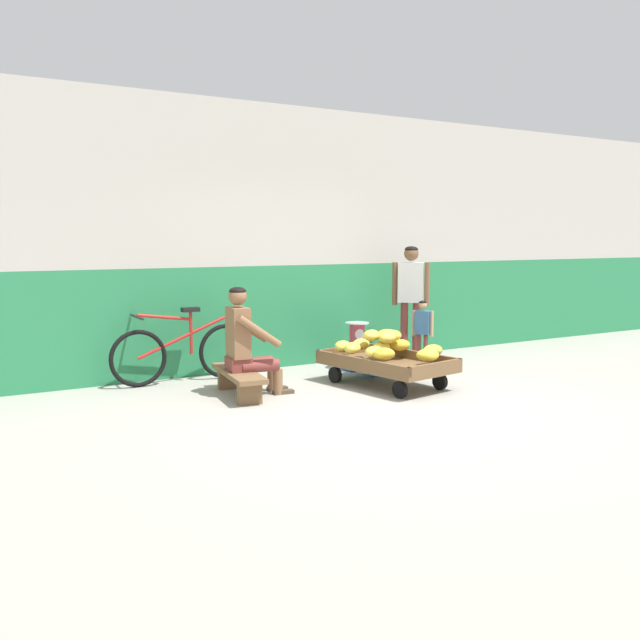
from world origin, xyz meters
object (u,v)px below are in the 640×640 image
Objects in this scene: banana_cart at (386,365)px; shopping_bag at (377,367)px; low_bench at (239,377)px; vendor_seated at (246,342)px; weighing_scale at (357,333)px; bicycle_near_left at (183,352)px; customer_adult at (411,291)px; customer_child at (423,327)px; plastic_crate at (357,357)px.

banana_cart is 6.51× the size of shopping_bag.
low_bench is 0.99× the size of vendor_seated.
banana_cart is 5.21× the size of weighing_scale.
bicycle_near_left is at bearing 110.42° from vendor_seated.
vendor_seated is 0.75× the size of customer_adult.
banana_cart is 1.69m from customer_adult.
bicycle_near_left is 6.92× the size of shopping_bag.
vendor_seated is (0.09, -0.01, 0.37)m from low_bench.
customer_adult reaches higher than customer_child.
weighing_scale is 1.01m from customer_adult.
low_bench is 0.74× the size of customer_adult.
vendor_seated reaches higher than weighing_scale.
vendor_seated is at bearing -176.26° from shopping_bag.
vendor_seated is 1.80m from shopping_bag.
customer_child is (-0.18, -0.48, -0.42)m from customer_adult.
low_bench is 1.83m from shopping_bag.
low_bench is at bearing -161.81° from plastic_crate.
shopping_bag is (-0.04, -0.51, -0.33)m from weighing_scale.
banana_cart is at bearing -137.41° from customer_adult.
low_bench is 4.71× the size of shopping_bag.
bicycle_near_left reaches higher than low_bench.
customer_child is at bearing 30.59° from banana_cart.
banana_cart is 1.02× the size of customer_adult.
low_bench is at bearing -161.84° from weighing_scale.
customer_adult is (3.02, -0.29, 0.60)m from bicycle_near_left.
banana_cart is 1.04m from weighing_scale.
vendor_seated is 3.80× the size of weighing_scale.
vendor_seated is 2.77m from customer_adult.
shopping_bag is at bearing -94.97° from plastic_crate.
vendor_seated is 1.05m from bicycle_near_left.
bicycle_near_left is at bearing 164.98° from customer_child.
vendor_seated is 1.32× the size of customer_child.
customer_adult is (2.66, 0.68, 0.38)m from vendor_seated.
low_bench is 3.77× the size of weighing_scale.
customer_adult is at bearing 14.33° from vendor_seated.
weighing_scale is (1.87, 0.61, 0.25)m from low_bench.
plastic_crate is at bearing 19.28° from vendor_seated.
low_bench is at bearing -176.73° from shopping_bag.
plastic_crate is (1.87, 0.62, -0.05)m from low_bench.
banana_cart is 2.31m from bicycle_near_left.
shopping_bag is at bearing 3.74° from vendor_seated.
bicycle_near_left is at bearing 157.94° from shopping_bag.
vendor_seated is 1.89m from weighing_scale.
customer_adult is (2.75, 0.67, 0.75)m from low_bench.
customer_adult is at bearing 69.55° from customer_child.
weighing_scale is at bearing 148.86° from customer_child.
low_bench is 2.93m from customer_adult.
low_bench is 1.31× the size of customer_child.
customer_child is at bearing -15.02° from bicycle_near_left.
banana_cart is 1.66m from low_bench.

